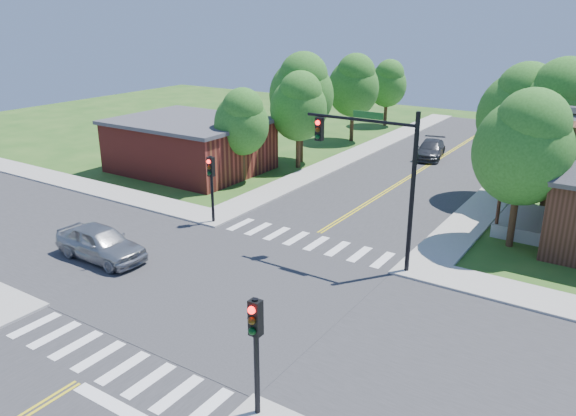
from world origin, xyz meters
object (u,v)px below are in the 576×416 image
Objects in this scene: signal_mast_ne at (377,162)px; signal_pole_se at (256,336)px; signal_pole_nw at (211,177)px; car_silver at (101,243)px; car_dgrey at (430,150)px.

signal_pole_se is (1.69, -11.21, -2.19)m from signal_mast_ne.
signal_mast_ne is at bearing 0.07° from signal_pole_nw.
signal_pole_se is 13.47m from car_silver.
signal_mast_ne is 1.49× the size of car_silver.
signal_mast_ne is 1.89× the size of signal_pole_nw.
signal_pole_se is 0.76× the size of car_dgrey.
car_dgrey is (4.88, 20.52, -1.98)m from signal_pole_nw.
car_silver is (-1.28, -6.47, -1.84)m from signal_pole_nw.
signal_mast_ne is 11.55m from signal_pole_se.
signal_mast_ne is 9.76m from signal_pole_nw.
signal_pole_se is 32.41m from car_dgrey.
signal_pole_nw reaches higher than car_silver.
signal_pole_nw is at bearing -114.35° from car_dgrey.
signal_pole_se is at bearing -81.44° from signal_mast_ne.
car_silver is (-10.79, -6.48, -4.03)m from signal_mast_ne.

